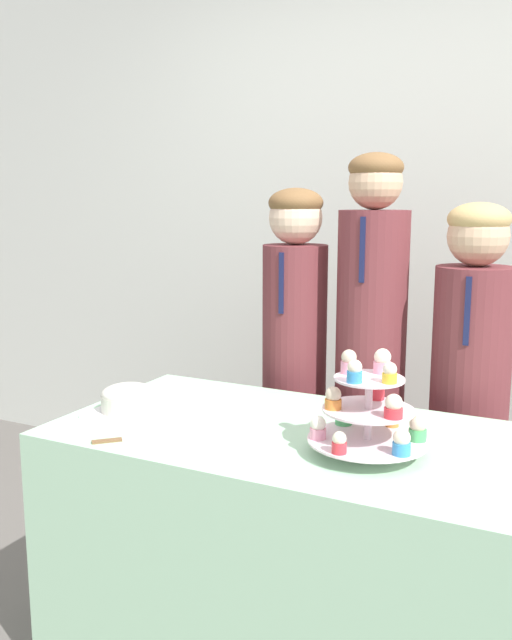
{
  "coord_description": "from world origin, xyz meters",
  "views": [
    {
      "loc": [
        0.64,
        -1.33,
        1.42
      ],
      "look_at": [
        -0.24,
        0.41,
        1.07
      ],
      "focal_mm": 38.0,
      "sensor_mm": 36.0,
      "label": 1
    }
  ],
  "objects_px": {
    "round_cake": "(128,399)",
    "cupcake_stand": "(369,410)",
    "student_0": "(294,381)",
    "cake_knife": "(125,439)",
    "student_1": "(370,379)",
    "student_2": "(468,414)"
  },
  "relations": [
    {
      "from": "student_0",
      "to": "round_cake",
      "type": "bearing_deg",
      "value": -110.94
    },
    {
      "from": "student_1",
      "to": "cake_knife",
      "type": "bearing_deg",
      "value": -115.61
    },
    {
      "from": "cupcake_stand",
      "to": "student_0",
      "type": "xyz_separation_m",
      "value": [
        -0.51,
        0.69,
        -0.15
      ]
    },
    {
      "from": "student_0",
      "to": "student_1",
      "type": "bearing_deg",
      "value": 0.0
    },
    {
      "from": "cake_knife",
      "to": "cupcake_stand",
      "type": "xyz_separation_m",
      "value": [
        0.63,
        0.2,
        0.12
      ]
    },
    {
      "from": "round_cake",
      "to": "student_0",
      "type": "xyz_separation_m",
      "value": [
        0.26,
        0.69,
        -0.08
      ]
    },
    {
      "from": "round_cake",
      "to": "cupcake_stand",
      "type": "distance_m",
      "value": 0.77
    },
    {
      "from": "cake_knife",
      "to": "student_0",
      "type": "height_order",
      "value": "student_0"
    },
    {
      "from": "cake_knife",
      "to": "student_1",
      "type": "bearing_deg",
      "value": 20.15
    },
    {
      "from": "student_0",
      "to": "student_2",
      "type": "height_order",
      "value": "student_0"
    },
    {
      "from": "round_cake",
      "to": "cupcake_stand",
      "type": "bearing_deg",
      "value": -0.09
    },
    {
      "from": "cupcake_stand",
      "to": "student_2",
      "type": "relative_size",
      "value": 0.22
    },
    {
      "from": "round_cake",
      "to": "student_0",
      "type": "relative_size",
      "value": 0.15
    },
    {
      "from": "cake_knife",
      "to": "student_1",
      "type": "height_order",
      "value": "student_1"
    },
    {
      "from": "round_cake",
      "to": "student_2",
      "type": "distance_m",
      "value": 1.15
    },
    {
      "from": "round_cake",
      "to": "student_1",
      "type": "relative_size",
      "value": 0.14
    },
    {
      "from": "round_cake",
      "to": "cake_knife",
      "type": "xyz_separation_m",
      "value": [
        0.14,
        -0.2,
        -0.04
      ]
    },
    {
      "from": "cupcake_stand",
      "to": "student_1",
      "type": "xyz_separation_m",
      "value": [
        -0.21,
        0.69,
        -0.11
      ]
    },
    {
      "from": "cake_knife",
      "to": "student_0",
      "type": "xyz_separation_m",
      "value": [
        0.12,
        0.88,
        -0.03
      ]
    },
    {
      "from": "round_cake",
      "to": "student_2",
      "type": "relative_size",
      "value": 0.15
    },
    {
      "from": "cupcake_stand",
      "to": "student_0",
      "type": "height_order",
      "value": "student_0"
    },
    {
      "from": "student_1",
      "to": "cupcake_stand",
      "type": "bearing_deg",
      "value": -73.1
    }
  ]
}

